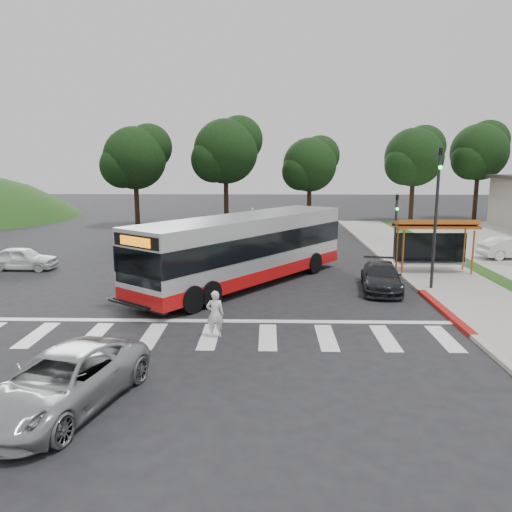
{
  "coord_description": "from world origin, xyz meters",
  "views": [
    {
      "loc": [
        2.0,
        -21.24,
        5.92
      ],
      "look_at": [
        1.44,
        1.44,
        1.6
      ],
      "focal_mm": 35.0,
      "sensor_mm": 36.0,
      "label": 1
    }
  ],
  "objects_px": {
    "pedestrian": "(215,314)",
    "silver_suv_south": "(62,381)",
    "transit_bus": "(245,251)",
    "dark_sedan": "(381,277)"
  },
  "relations": [
    {
      "from": "silver_suv_south",
      "to": "dark_sedan",
      "type": "bearing_deg",
      "value": 63.93
    },
    {
      "from": "transit_bus",
      "to": "pedestrian",
      "type": "relative_size",
      "value": 7.94
    },
    {
      "from": "silver_suv_south",
      "to": "pedestrian",
      "type": "bearing_deg",
      "value": 73.44
    },
    {
      "from": "pedestrian",
      "to": "transit_bus",
      "type": "bearing_deg",
      "value": -97.48
    },
    {
      "from": "pedestrian",
      "to": "silver_suv_south",
      "type": "relative_size",
      "value": 0.33
    },
    {
      "from": "dark_sedan",
      "to": "silver_suv_south",
      "type": "bearing_deg",
      "value": -123.21
    },
    {
      "from": "pedestrian",
      "to": "silver_suv_south",
      "type": "height_order",
      "value": "pedestrian"
    },
    {
      "from": "pedestrian",
      "to": "silver_suv_south",
      "type": "distance_m",
      "value": 5.99
    },
    {
      "from": "transit_bus",
      "to": "dark_sedan",
      "type": "xyz_separation_m",
      "value": [
        6.37,
        -0.93,
        -1.05
      ]
    },
    {
      "from": "dark_sedan",
      "to": "silver_suv_south",
      "type": "distance_m",
      "value": 15.46
    }
  ]
}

